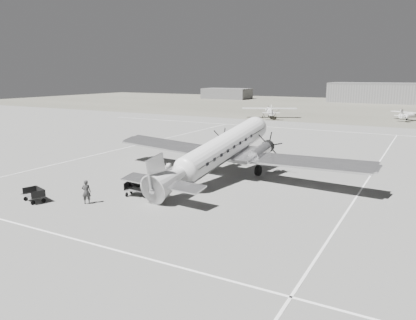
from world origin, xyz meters
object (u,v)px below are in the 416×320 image
object	(u,v)px
shed_secondary	(227,94)
light_plane_left	(269,112)
light_plane_right	(412,116)
passenger	(169,174)
baggage_cart_far	(34,195)
ground_crew	(86,192)
ramp_agent	(153,180)
baggage_cart_near	(137,189)
hangar_main	(395,93)
dc3_airliner	(219,152)

from	to	relation	value
shed_secondary	light_plane_left	size ratio (longest dim) A/B	1.50
light_plane_right	shed_secondary	bearing A→B (deg)	172.09
light_plane_left	passenger	xyz separation A→B (m)	(11.86, -56.14, -0.28)
baggage_cart_far	passenger	bearing A→B (deg)	71.97
light_plane_left	ground_crew	size ratio (longest dim) A/B	6.65
baggage_cart_far	ramp_agent	xyz separation A→B (m)	(5.96, 6.78, 0.35)
light_plane_right	passenger	size ratio (longest dim) A/B	4.99
baggage_cart_near	ground_crew	bearing A→B (deg)	-136.43
light_plane_right	light_plane_left	bearing A→B (deg)	-133.17
light_plane_right	baggage_cart_near	xyz separation A→B (m)	(-16.10, -68.71, -0.45)
shed_secondary	ramp_agent	distance (m)	129.49
hangar_main	ramp_agent	bearing A→B (deg)	-93.70
hangar_main	light_plane_right	distance (m)	57.28
hangar_main	baggage_cart_near	distance (m)	125.69
light_plane_right	baggage_cart_near	size ratio (longest dim) A/B	4.99
shed_secondary	ramp_agent	world-z (taller)	shed_secondary
baggage_cart_far	ground_crew	world-z (taller)	ground_crew
shed_secondary	baggage_cart_near	xyz separation A→B (m)	(51.84, -120.39, -1.46)
dc3_airliner	baggage_cart_far	distance (m)	15.54
light_plane_left	ramp_agent	distance (m)	59.36
baggage_cart_far	passenger	world-z (taller)	passenger
dc3_airliner	ground_crew	distance (m)	12.21
ground_crew	baggage_cart_far	bearing A→B (deg)	-12.66
ground_crew	ramp_agent	size ratio (longest dim) A/B	1.05
light_plane_right	ground_crew	distance (m)	74.36
baggage_cart_near	passenger	world-z (taller)	passenger
baggage_cart_far	ramp_agent	world-z (taller)	ramp_agent
dc3_airliner	ground_crew	bearing A→B (deg)	-110.85
ground_crew	ramp_agent	distance (m)	5.66
ramp_agent	passenger	xyz separation A→B (m)	(0.19, 2.07, 0.10)
hangar_main	ramp_agent	world-z (taller)	hangar_main
light_plane_right	hangar_main	bearing A→B (deg)	127.32
light_plane_right	baggage_cart_far	xyz separation A→B (m)	(-21.89, -73.68, -0.49)
baggage_cart_far	dc3_airliner	bearing A→B (deg)	70.51
baggage_cart_near	ramp_agent	distance (m)	1.84
hangar_main	baggage_cart_far	distance (m)	131.14
light_plane_left	passenger	bearing A→B (deg)	-102.98
baggage_cart_near	ramp_agent	world-z (taller)	ramp_agent
hangar_main	light_plane_right	bearing A→B (deg)	-82.03
dc3_airliner	hangar_main	bearing A→B (deg)	92.86
light_plane_left	hangar_main	bearing A→B (deg)	48.35
light_plane_left	ground_crew	world-z (taller)	light_plane_left
hangar_main	baggage_cart_near	bearing A→B (deg)	-93.72
hangar_main	ramp_agent	xyz separation A→B (m)	(-8.00, -123.58, -2.44)
dc3_airliner	baggage_cart_near	world-z (taller)	dc3_airliner
baggage_cart_far	light_plane_right	bearing A→B (deg)	90.20
light_plane_left	baggage_cart_far	size ratio (longest dim) A/B	6.69
dc3_airliner	passenger	world-z (taller)	dc3_airliner
baggage_cart_far	passenger	size ratio (longest dim) A/B	0.93
baggage_cart_near	passenger	size ratio (longest dim) A/B	1.00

